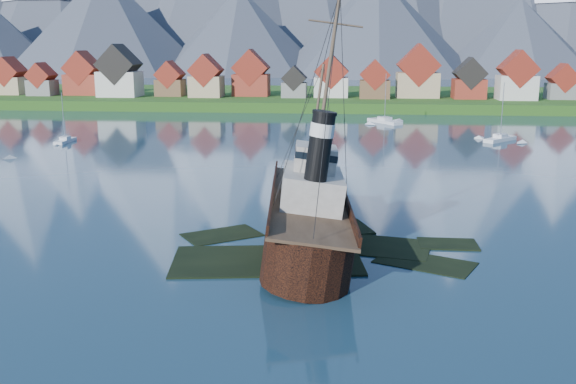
# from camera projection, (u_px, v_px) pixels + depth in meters

# --- Properties ---
(ground) EXTENTS (1400.00, 1400.00, 0.00)m
(ground) POSITION_uv_depth(u_px,v_px,m) (300.00, 256.00, 63.05)
(ground) COLOR #183244
(ground) RESTS_ON ground
(shoal) EXTENTS (31.71, 21.24, 1.14)m
(shoal) POSITION_uv_depth(u_px,v_px,m) (319.00, 253.00, 65.04)
(shoal) COLOR black
(shoal) RESTS_ON ground
(shore_bank) EXTENTS (600.00, 80.00, 3.20)m
(shore_bank) POSITION_uv_depth(u_px,v_px,m) (338.00, 102.00, 227.81)
(shore_bank) COLOR #224A15
(shore_bank) RESTS_ON ground
(seawall) EXTENTS (600.00, 2.50, 2.00)m
(seawall) POSITION_uv_depth(u_px,v_px,m) (335.00, 113.00, 190.98)
(seawall) COLOR #3F3D38
(seawall) RESTS_ON ground
(town) EXTENTS (250.96, 16.69, 17.30)m
(town) POSITION_uv_depth(u_px,v_px,m) (237.00, 78.00, 211.67)
(town) COLOR maroon
(town) RESTS_ON ground
(tugboat_wreck) EXTENTS (7.75, 33.40, 26.47)m
(tugboat_wreck) POSITION_uv_depth(u_px,v_px,m) (304.00, 212.00, 66.62)
(tugboat_wreck) COLOR black
(tugboat_wreck) RESTS_ON ground
(sailboat_b) EXTENTS (1.97, 7.50, 10.84)m
(sailboat_b) POSITION_uv_depth(u_px,v_px,m) (65.00, 141.00, 134.51)
(sailboat_b) COLOR silver
(sailboat_b) RESTS_ON ground
(sailboat_d) EXTENTS (8.13, 8.53, 12.87)m
(sailboat_d) POSITION_uv_depth(u_px,v_px,m) (500.00, 140.00, 136.58)
(sailboat_d) COLOR silver
(sailboat_d) RESTS_ON ground
(sailboat_e) EXTENTS (8.90, 11.06, 13.31)m
(sailboat_e) POSITION_uv_depth(u_px,v_px,m) (385.00, 122.00, 167.30)
(sailboat_e) COLOR silver
(sailboat_e) RESTS_ON ground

